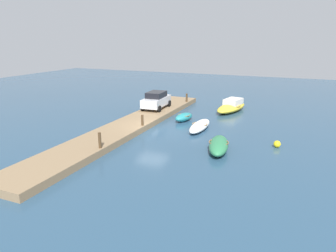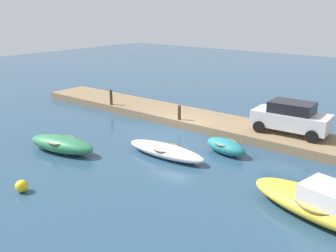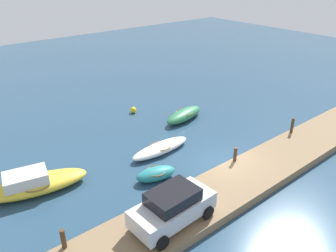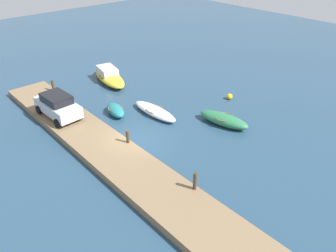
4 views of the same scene
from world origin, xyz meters
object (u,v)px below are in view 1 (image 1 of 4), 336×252
(mooring_post_mid_west, at_px, (142,120))
(marker_buoy, at_px, (277,144))
(motorboat_yellow, at_px, (232,106))
(parked_car, at_px, (156,100))
(mooring_post_mid_east, at_px, (100,140))
(dinghy_teal, at_px, (184,117))
(rowboat_white, at_px, (200,126))
(rowboat_green, at_px, (219,145))
(mooring_post_west, at_px, (187,98))

(mooring_post_mid_west, xyz_separation_m, marker_buoy, (-0.19, 10.54, -0.68))
(motorboat_yellow, relative_size, parked_car, 1.41)
(marker_buoy, bearing_deg, mooring_post_mid_east, -59.94)
(motorboat_yellow, distance_m, mooring_post_mid_west, 11.32)
(dinghy_teal, xyz_separation_m, mooring_post_mid_east, (10.27, -2.00, 0.63))
(motorboat_yellow, distance_m, marker_buoy, 11.23)
(rowboat_white, distance_m, mooring_post_mid_east, 9.26)
(rowboat_green, relative_size, parked_car, 1.00)
(motorboat_yellow, distance_m, mooring_post_mid_east, 16.79)
(mooring_post_west, height_order, mooring_post_mid_east, mooring_post_mid_east)
(dinghy_teal, height_order, parked_car, parked_car)
(motorboat_yellow, relative_size, mooring_post_west, 6.11)
(mooring_post_west, bearing_deg, motorboat_yellow, 83.77)
(mooring_post_mid_west, bearing_deg, rowboat_green, 72.88)
(motorboat_yellow, height_order, mooring_post_mid_west, mooring_post_mid_west)
(rowboat_green, distance_m, mooring_post_west, 14.54)
(motorboat_yellow, height_order, mooring_post_mid_east, mooring_post_mid_east)
(motorboat_yellow, bearing_deg, marker_buoy, 40.45)
(motorboat_yellow, bearing_deg, mooring_post_west, -84.26)
(mooring_post_mid_west, distance_m, mooring_post_mid_east, 5.91)
(mooring_post_mid_west, bearing_deg, rowboat_white, 118.91)
(rowboat_white, xyz_separation_m, mooring_post_mid_east, (8.22, -4.19, 0.70))
(rowboat_white, bearing_deg, dinghy_teal, -134.46)
(parked_car, height_order, marker_buoy, parked_car)
(motorboat_yellow, relative_size, mooring_post_mid_west, 6.37)
(rowboat_green, xyz_separation_m, rowboat_white, (-4.45, -2.75, -0.11))
(marker_buoy, bearing_deg, mooring_post_west, -134.70)
(rowboat_green, height_order, mooring_post_west, mooring_post_west)
(rowboat_white, height_order, parked_car, parked_car)
(mooring_post_mid_west, relative_size, parked_car, 0.22)
(rowboat_white, relative_size, mooring_post_mid_west, 4.94)
(mooring_post_mid_west, distance_m, parked_car, 6.41)
(mooring_post_west, bearing_deg, mooring_post_mid_east, 0.00)
(rowboat_white, bearing_deg, motorboat_yellow, 171.26)
(rowboat_green, bearing_deg, parked_car, -145.02)
(rowboat_white, height_order, mooring_post_mid_east, mooring_post_mid_east)
(motorboat_yellow, distance_m, mooring_post_west, 5.24)
(rowboat_green, bearing_deg, mooring_post_mid_west, -118.12)
(mooring_post_west, bearing_deg, mooring_post_mid_west, 0.00)
(dinghy_teal, bearing_deg, rowboat_white, 59.93)
(rowboat_white, distance_m, marker_buoy, 6.69)
(rowboat_white, xyz_separation_m, mooring_post_west, (-8.31, -4.19, 0.64))
(rowboat_green, relative_size, marker_buoy, 8.16)
(rowboat_white, distance_m, mooring_post_mid_west, 4.83)
(parked_car, xyz_separation_m, marker_buoy, (5.98, 12.20, -1.12))
(mooring_post_west, height_order, marker_buoy, mooring_post_west)
(mooring_post_west, relative_size, mooring_post_mid_west, 1.04)
(mooring_post_west, bearing_deg, parked_car, -20.44)
(mooring_post_mid_east, distance_m, parked_car, 12.20)
(dinghy_teal, xyz_separation_m, parked_car, (-1.81, -3.66, 0.99))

